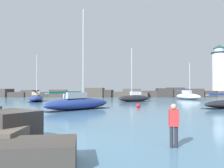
# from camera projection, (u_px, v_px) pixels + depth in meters

# --- Properties ---
(ground_plane) EXTENTS (600.00, 600.00, 0.00)m
(ground_plane) POSITION_uv_depth(u_px,v_px,m) (35.00, 144.00, 9.05)
(ground_plane) COLOR teal
(open_sea_beyond) EXTENTS (400.00, 116.00, 0.01)m
(open_sea_beyond) POSITION_uv_depth(u_px,v_px,m) (108.00, 93.00, 118.84)
(open_sea_beyond) COLOR teal
(open_sea_beyond) RESTS_ON ground
(breakwater_jetty) EXTENTS (70.59, 6.95, 2.58)m
(breakwater_jetty) POSITION_uv_depth(u_px,v_px,m) (109.00, 93.00, 58.61)
(breakwater_jetty) COLOR #4C443D
(breakwater_jetty) RESTS_ON ground
(lighthouse) EXTENTS (4.97, 4.97, 14.37)m
(lighthouse) POSITION_uv_depth(u_px,v_px,m) (219.00, 74.00, 60.09)
(lighthouse) COLOR gray
(lighthouse) RESTS_ON ground
(sailboat_moored_0) EXTENTS (6.24, 3.92, 9.45)m
(sailboat_moored_0) POSITION_uv_depth(u_px,v_px,m) (134.00, 98.00, 38.30)
(sailboat_moored_0) COLOR black
(sailboat_moored_0) RESTS_ON ground
(sailboat_moored_1) EXTENTS (4.20, 8.04, 8.43)m
(sailboat_moored_1) POSITION_uv_depth(u_px,v_px,m) (36.00, 98.00, 39.02)
(sailboat_moored_1) COLOR navy
(sailboat_moored_1) RESTS_ON ground
(sailboat_moored_2) EXTENTS (7.11, 6.93, 11.17)m
(sailboat_moored_2) POSITION_uv_depth(u_px,v_px,m) (78.00, 103.00, 23.65)
(sailboat_moored_2) COLOR navy
(sailboat_moored_2) RESTS_ON ground
(sailboat_moored_3) EXTENTS (4.78, 6.11, 7.63)m
(sailboat_moored_3) POSITION_uv_depth(u_px,v_px,m) (188.00, 96.00, 45.99)
(sailboat_moored_3) COLOR white
(sailboat_moored_3) RESTS_ON ground
(mooring_buoy_orange_near) EXTENTS (0.55, 0.55, 0.75)m
(mooring_buoy_orange_near) POSITION_uv_depth(u_px,v_px,m) (69.00, 102.00, 33.66)
(mooring_buoy_orange_near) COLOR red
(mooring_buoy_orange_near) RESTS_ON ground
(mooring_buoy_far_side) EXTENTS (0.53, 0.53, 0.73)m
(mooring_buoy_far_side) POSITION_uv_depth(u_px,v_px,m) (138.00, 106.00, 25.87)
(mooring_buoy_far_side) COLOR red
(mooring_buoy_far_side) RESTS_ON ground
(person_on_rocks) EXTENTS (0.36, 0.22, 1.71)m
(person_on_rocks) POSITION_uv_depth(u_px,v_px,m) (174.00, 123.00, 8.50)
(person_on_rocks) COLOR #282833
(person_on_rocks) RESTS_ON ground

